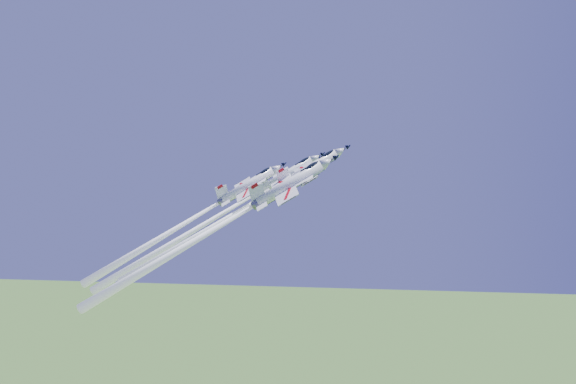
# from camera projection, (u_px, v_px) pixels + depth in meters

# --- Properties ---
(jet_lead) EXTENTS (35.30, 14.01, 30.95)m
(jet_lead) POSITION_uv_depth(u_px,v_px,m) (240.00, 211.00, 112.94)
(jet_lead) COLOR white
(jet_left) EXTENTS (38.86, 15.85, 34.42)m
(jet_left) POSITION_uv_depth(u_px,v_px,m) (213.00, 219.00, 123.71)
(jet_left) COLOR white
(jet_right) EXTENTS (38.61, 14.89, 33.50)m
(jet_right) POSITION_uv_depth(u_px,v_px,m) (214.00, 229.00, 108.62)
(jet_right) COLOR white
(jet_slot) EXTENTS (32.53, 12.53, 28.21)m
(jet_slot) POSITION_uv_depth(u_px,v_px,m) (189.00, 221.00, 116.06)
(jet_slot) COLOR white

